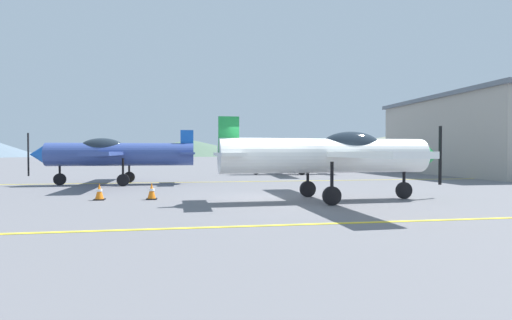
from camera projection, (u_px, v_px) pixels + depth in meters
ground_plane at (265, 201)px, 13.74m from camera, size 400.00×400.00×0.00m
apron_line_near at (302, 225)px, 9.28m from camera, size 80.00×0.16×0.01m
apron_line_far at (234, 182)px, 22.56m from camera, size 80.00×0.16×0.01m
airplane_near at (334, 154)px, 13.85m from camera, size 8.21×9.46×2.84m
airplane_mid at (115, 153)px, 20.68m from camera, size 8.19×9.45×2.84m
airplane_far at (291, 153)px, 30.19m from camera, size 8.23×9.48×2.84m
traffic_cone_front at (99, 192)px, 14.03m from camera, size 0.36×0.36×0.59m
traffic_cone_side at (152, 191)px, 14.19m from camera, size 0.36×0.36×0.59m
hangar_building at (493, 136)px, 30.16m from camera, size 10.40×14.56×5.80m
hill_centerleft at (189, 148)px, 163.11m from camera, size 61.01×61.01×6.69m
hill_centerright at (387, 146)px, 150.07m from camera, size 88.56×88.56×7.43m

